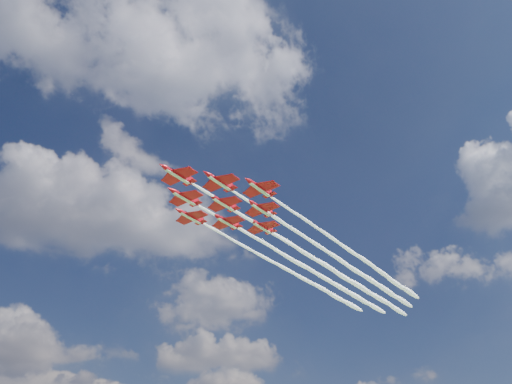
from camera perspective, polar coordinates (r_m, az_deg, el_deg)
jet_lead at (r=164.19m, az=2.94°, el=-5.35°), size 80.60×66.66×3.03m
jet_row2_port at (r=167.98m, az=6.62°, el=-5.82°), size 80.60×66.66×3.03m
jet_row2_starb at (r=174.41m, az=2.93°, el=-7.01°), size 80.60×66.66×3.03m
jet_row3_port at (r=172.44m, az=10.13°, el=-6.24°), size 80.60×66.66×3.03m
jet_row3_centre at (r=178.22m, az=6.40°, el=-7.42°), size 80.60×66.66×3.03m
jet_row3_starb at (r=184.77m, az=2.91°, el=-8.49°), size 80.60×66.66×3.03m
jet_row4_port at (r=182.65m, az=9.73°, el=-7.78°), size 80.60×66.66×3.03m
jet_row4_starb at (r=188.58m, az=6.21°, el=-8.84°), size 80.60×66.66×3.03m
jet_tail at (r=192.99m, az=9.37°, el=-9.15°), size 80.60×66.66×3.03m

